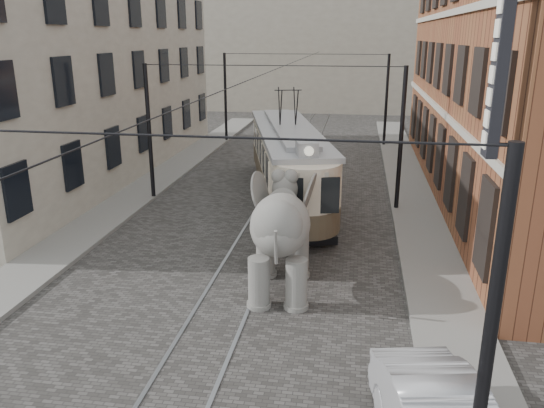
# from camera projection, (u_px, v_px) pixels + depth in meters

# --- Properties ---
(ground) EXTENTS (120.00, 120.00, 0.00)m
(ground) POSITION_uv_depth(u_px,v_px,m) (248.00, 258.00, 18.07)
(ground) COLOR #484542
(tram_rails) EXTENTS (1.54, 80.00, 0.02)m
(tram_rails) POSITION_uv_depth(u_px,v_px,m) (248.00, 258.00, 18.07)
(tram_rails) COLOR slate
(tram_rails) RESTS_ON ground
(sidewalk_right) EXTENTS (2.00, 60.00, 0.15)m
(sidewalk_right) POSITION_uv_depth(u_px,v_px,m) (433.00, 268.00, 17.15)
(sidewalk_right) COLOR slate
(sidewalk_right) RESTS_ON ground
(sidewalk_left) EXTENTS (2.00, 60.00, 0.15)m
(sidewalk_left) POSITION_uv_depth(u_px,v_px,m) (68.00, 245.00, 19.03)
(sidewalk_left) COLOR slate
(sidewalk_left) RESTS_ON ground
(brick_building) EXTENTS (8.00, 26.00, 12.00)m
(brick_building) POSITION_uv_depth(u_px,v_px,m) (540.00, 63.00, 23.10)
(brick_building) COLOR brown
(brick_building) RESTS_ON ground
(stucco_building) EXTENTS (7.00, 24.00, 10.00)m
(stucco_building) POSITION_uv_depth(u_px,v_px,m) (75.00, 79.00, 27.65)
(stucco_building) COLOR gray
(stucco_building) RESTS_ON ground
(distant_block) EXTENTS (28.00, 10.00, 14.00)m
(distant_block) POSITION_uv_depth(u_px,v_px,m) (327.00, 36.00, 53.66)
(distant_block) COLOR gray
(distant_block) RESTS_ON ground
(catenary) EXTENTS (11.00, 30.20, 6.00)m
(catenary) POSITION_uv_depth(u_px,v_px,m) (267.00, 142.00, 21.91)
(catenary) COLOR black
(catenary) RESTS_ON ground
(tram) EXTENTS (5.52, 12.64, 4.92)m
(tram) POSITION_uv_depth(u_px,v_px,m) (288.00, 145.00, 23.97)
(tram) COLOR beige
(tram) RESTS_ON ground
(elephant) EXTENTS (3.25, 5.41, 3.19)m
(elephant) POSITION_uv_depth(u_px,v_px,m) (280.00, 240.00, 15.31)
(elephant) COLOR slate
(elephant) RESTS_ON ground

